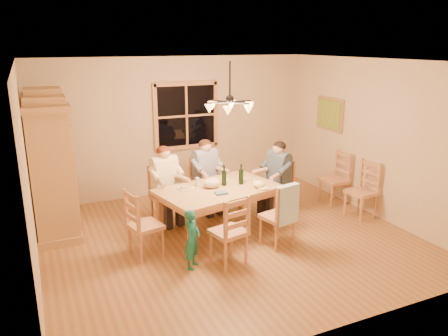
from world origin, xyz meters
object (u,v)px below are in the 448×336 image
wine_bottle_a (224,175)px  chair_spare_front (360,200)px  chandelier (230,106)px  chair_near_right (277,226)px  dining_table (218,194)px  adult_slate_man (278,169)px  chair_near_left (228,242)px  adult_woman (165,175)px  chair_far_right (206,196)px  chair_end_left (146,236)px  child (192,239)px  armoire (51,168)px  chair_spare_back (333,188)px  chair_far_left (166,206)px  chair_end_right (277,199)px  wine_bottle_b (241,174)px  adult_plaid_man (206,167)px

wine_bottle_a → chair_spare_front: (2.39, -0.48, -0.62)m
chandelier → chair_near_right: size_ratio=0.78×
dining_table → adult_slate_man: (1.25, 0.28, 0.18)m
adult_slate_man → chandelier: bearing=102.1°
chair_near_left → adult_woman: adult_woman is taller
chair_far_right → chair_end_left: 1.85m
chair_far_right → child: 2.03m
adult_slate_man → chair_spare_front: bearing=-130.5°
dining_table → chair_end_left: 1.33m
armoire → chair_spare_back: armoire is taller
chair_far_left → chair_spare_back: same height
chair_end_right → wine_bottle_b: (-0.84, -0.24, 0.62)m
chair_near_right → adult_woman: size_ratio=1.13×
chair_far_right → chair_near_left: same height
chair_end_left → armoire: bearing=-154.8°
armoire → chair_far_right: 2.63m
chair_near_right → chair_end_right: 1.19m
armoire → adult_plaid_man: bearing=-5.1°
chair_far_left → chair_spare_front: same height
adult_plaid_man → adult_slate_man: 1.27m
chair_near_left → chair_end_left: (-0.99, 0.67, 0.00)m
chair_near_right → adult_plaid_man: 1.82m
chair_near_right → chair_end_right: same height
chair_spare_back → chair_near_left: bearing=114.8°
chair_far_right → wine_bottle_b: (0.25, -0.89, 0.62)m
dining_table → chair_far_right: (0.16, 0.93, -0.36)m
chair_end_left → wine_bottle_b: 1.80m
chair_near_left → adult_slate_man: adult_slate_man is taller
adult_woman → adult_plaid_man: bearing=180.0°
chandelier → adult_woman: chandelier is taller
chandelier → chair_end_left: bearing=-179.4°
chair_end_left → chair_spare_back: same height
chandelier → chair_far_left: 2.16m
armoire → adult_plaid_man: size_ratio=2.63×
dining_table → chair_near_left: (-0.26, -0.95, -0.36)m
chair_end_left → wine_bottle_b: size_ratio=3.00×
chandelier → adult_slate_man: size_ratio=0.88×
adult_woman → chair_end_left: bearing=46.7°
chair_end_left → chair_spare_back: size_ratio=1.00×
wine_bottle_b → chandelier: bearing=-139.2°
dining_table → chair_far_left: bearing=130.4°
chair_near_right → adult_slate_man: bearing=46.7°
wine_bottle_a → chair_spare_front: wine_bottle_a is taller
adult_woman → chair_spare_back: bearing=160.2°
chair_near_left → chair_spare_front: bearing=-1.4°
armoire → chair_spare_back: bearing=-9.4°
chair_end_left → wine_bottle_a: wine_bottle_a is taller
chair_far_right → dining_table: bearing=67.6°
armoire → wine_bottle_a: bearing=-23.4°
adult_slate_man → dining_table: bearing=90.0°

